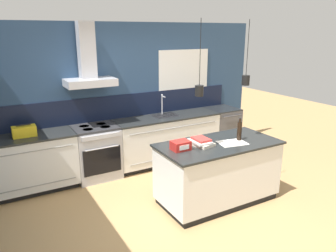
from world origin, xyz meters
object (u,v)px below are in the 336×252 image
(bottle_on_island, at_px, (239,131))
(book_stack, at_px, (201,142))
(yellow_toolbox, at_px, (24,131))
(oven_range, at_px, (96,152))
(dishwasher, at_px, (221,129))
(red_supply_box, at_px, (181,145))

(bottle_on_island, xyz_separation_m, book_stack, (-0.60, 0.10, -0.10))
(yellow_toolbox, bearing_deg, oven_range, -0.23)
(dishwasher, bearing_deg, bottle_on_island, -121.98)
(dishwasher, height_order, book_stack, book_stack)
(red_supply_box, distance_m, yellow_toolbox, 2.41)
(oven_range, bearing_deg, bottle_on_island, -47.26)
(bottle_on_island, relative_size, red_supply_box, 1.42)
(oven_range, height_order, dishwasher, same)
(bottle_on_island, distance_m, book_stack, 0.62)
(oven_range, relative_size, red_supply_box, 3.77)
(bottle_on_island, bearing_deg, oven_range, 132.74)
(book_stack, height_order, yellow_toolbox, yellow_toolbox)
(dishwasher, bearing_deg, oven_range, -179.91)
(red_supply_box, xyz_separation_m, yellow_toolbox, (-1.75, 1.66, 0.02))
(book_stack, bearing_deg, yellow_toolbox, 141.89)
(bottle_on_island, height_order, yellow_toolbox, bottle_on_island)
(dishwasher, distance_m, book_stack, 2.41)
(bottle_on_island, relative_size, book_stack, 0.91)
(bottle_on_island, bearing_deg, book_stack, 170.11)
(book_stack, relative_size, yellow_toolbox, 1.10)
(oven_range, distance_m, dishwasher, 2.70)
(dishwasher, height_order, red_supply_box, red_supply_box)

